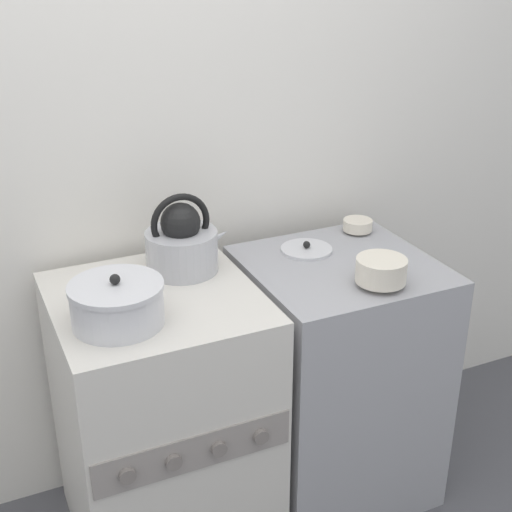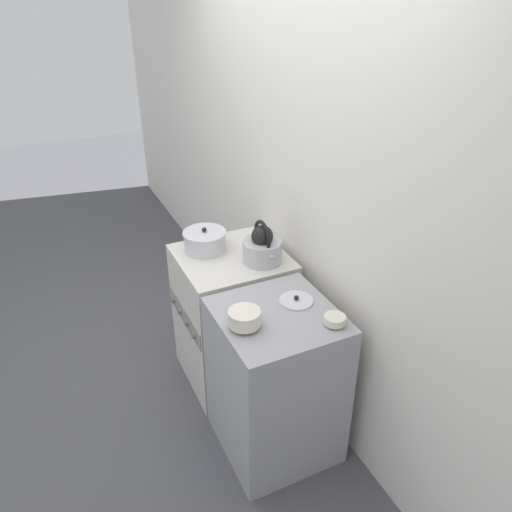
% 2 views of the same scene
% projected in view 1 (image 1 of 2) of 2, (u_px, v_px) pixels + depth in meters
% --- Properties ---
extents(wall_back, '(7.00, 0.06, 2.50)m').
position_uv_depth(wall_back, '(111.00, 134.00, 2.17)').
color(wall_back, silver).
rests_on(wall_back, ground_plane).
extents(stove, '(0.58, 0.62, 0.87)m').
position_uv_depth(stove, '(163.00, 421.00, 2.20)').
color(stove, beige).
rests_on(stove, ground_plane).
extents(counter, '(0.58, 0.57, 0.86)m').
position_uv_depth(counter, '(336.00, 378.00, 2.42)').
color(counter, '#99999E').
rests_on(counter, ground_plane).
extents(kettle, '(0.27, 0.22, 0.25)m').
position_uv_depth(kettle, '(182.00, 243.00, 2.15)').
color(kettle, '#B2B2B7').
rests_on(kettle, stove).
extents(cooking_pot, '(0.25, 0.25, 0.14)m').
position_uv_depth(cooking_pot, '(117.00, 304.00, 1.86)').
color(cooking_pot, silver).
rests_on(cooking_pot, stove).
extents(enamel_bowl, '(0.15, 0.15, 0.09)m').
position_uv_depth(enamel_bowl, '(381.00, 271.00, 2.08)').
color(enamel_bowl, beige).
rests_on(enamel_bowl, counter).
extents(small_ceramic_bowl, '(0.10, 0.10, 0.05)m').
position_uv_depth(small_ceramic_bowl, '(358.00, 225.00, 2.47)').
color(small_ceramic_bowl, beige).
rests_on(small_ceramic_bowl, counter).
extents(loose_pot_lid, '(0.17, 0.17, 0.03)m').
position_uv_depth(loose_pot_lid, '(306.00, 249.00, 2.33)').
color(loose_pot_lid, silver).
rests_on(loose_pot_lid, counter).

